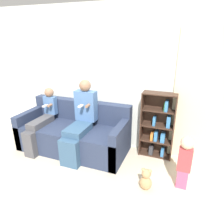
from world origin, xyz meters
TOP-DOWN VIEW (x-y plane):
  - ground_plane at (0.00, 0.00)m, footprint 14.00×14.00m
  - back_wall at (0.00, 1.00)m, footprint 10.00×0.06m
  - curtain_panel at (1.81, 0.95)m, footprint 0.81×0.04m
  - couch at (-0.26, 0.53)m, footprint 2.00×0.87m
  - adult_seated at (-0.05, 0.42)m, footprint 0.38×0.80m
  - child_seated at (-0.85, 0.36)m, footprint 0.25×0.82m
  - toddler_standing at (1.69, 0.14)m, footprint 0.18×0.18m
  - bookshelf at (1.22, 0.87)m, footprint 0.56×0.24m
  - teddy_bear at (1.23, -0.09)m, footprint 0.17×0.14m

SIDE VIEW (x-z plane):
  - ground_plane at x=0.00m, z-range 0.00..0.00m
  - teddy_bear at x=1.23m, z-range -0.01..0.33m
  - couch at x=-0.26m, z-range -0.13..0.74m
  - toddler_standing at x=1.69m, z-range 0.06..0.85m
  - bookshelf at x=1.22m, z-range -0.02..1.13m
  - child_seated at x=-0.85m, z-range 0.01..1.11m
  - adult_seated at x=-0.05m, z-range 0.02..1.34m
  - curtain_panel at x=1.81m, z-range 0.00..2.17m
  - back_wall at x=0.00m, z-range 0.00..2.55m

